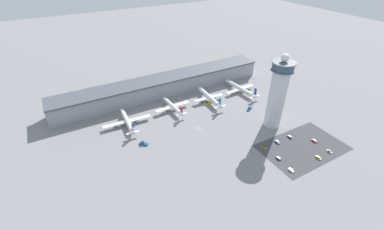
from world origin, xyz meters
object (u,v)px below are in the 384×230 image
Objects in this scene: airplane_gate_delta at (241,89)px; car_white_wagon at (329,151)px; airplane_gate_bravo at (173,106)px; airplane_gate_charlie at (209,97)px; car_red_hatchback at (314,141)px; car_yellow_taxi at (318,158)px; service_truck_fuel at (143,144)px; service_truck_water at (207,103)px; car_blue_compact at (264,147)px; car_maroon_suv at (291,170)px; service_truck_catering at (250,108)px; car_silver_sedan at (277,142)px; service_truck_baggage at (133,125)px; car_navy_sedan at (278,158)px; control_tower at (278,93)px; car_green_van at (290,137)px; airplane_gate_alpha at (127,121)px.

airplane_gate_delta is 105.05m from car_white_wagon.
airplane_gate_bravo is at bearing 125.31° from car_white_wagon.
car_red_hatchback is (38.52, -90.64, -4.12)m from airplane_gate_charlie.
car_white_wagon is (12.66, 0.48, 0.00)m from car_yellow_taxi.
service_truck_fuel is 78.94m from service_truck_water.
service_truck_water is 74.59m from car_blue_compact.
car_maroon_suv is 0.97× the size of car_blue_compact.
airplane_gate_bravo is 52.15m from service_truck_fuel.
car_blue_compact is (-25.55, -47.53, -0.30)m from service_truck_catering.
airplane_gate_charlie is 8.66× the size of car_red_hatchback.
car_blue_compact is at bearing 178.05° from car_silver_sedan.
service_truck_baggage is (-115.46, -4.31, -3.08)m from airplane_gate_delta.
airplane_gate_delta reaches higher than airplane_gate_bravo.
airplane_gate_charlie is at bearing 113.02° from car_red_hatchback.
car_blue_compact is at bearing -118.26° from service_truck_catering.
car_red_hatchback is at bearing 1.12° from car_navy_sedan.
car_red_hatchback is (12.92, -33.07, -29.62)m from control_tower.
car_white_wagon is (12.57, -46.61, -29.69)m from control_tower.
airplane_gate_charlie is 6.14m from service_truck_water.
car_yellow_taxi is at bearing -132.86° from car_red_hatchback.
airplane_gate_charlie reaches higher than airplane_gate_bravo.
car_navy_sedan is 14.07m from car_blue_compact.
car_silver_sedan is (-13.04, -20.20, -29.63)m from control_tower.
service_truck_baggage is at bearing 143.03° from car_red_hatchback.
airplane_gate_bravo is at bearing 129.18° from car_red_hatchback.
service_truck_fuel reaches higher than car_yellow_taxi.
car_navy_sedan reaches higher than car_yellow_taxi.
service_truck_water is 1.83× the size of car_navy_sedan.
car_maroon_suv is at bearing -119.73° from control_tower.
car_silver_sedan is at bearing -27.80° from service_truck_fuel.
control_tower is 61.09m from car_maroon_suv.
service_truck_water is at bearing 91.72° from car_maroon_suv.
service_truck_baggage is 1.76× the size of car_navy_sedan.
airplane_gate_charlie is (-25.59, 57.58, -25.50)m from control_tower.
service_truck_catering is 49.60m from car_silver_sedan.
airplane_gate_charlie is at bearing -178.80° from airplane_gate_delta.
car_maroon_suv is 29.42m from car_silver_sedan.
airplane_gate_delta is 91.51m from car_red_hatchback.
airplane_gate_charlie is 78.89m from car_silver_sedan.
service_truck_fuel is at bearing -179.88° from service_truck_catering.
service_truck_fuel is at bearing 141.83° from car_navy_sedan.
car_silver_sedan is at bearing -77.61° from service_truck_water.
service_truck_catering is 1.72× the size of car_red_hatchback.
car_maroon_suv is at bearing -161.34° from car_red_hatchback.
car_blue_compact is (-0.45, 14.06, 0.06)m from car_navy_sedan.
airplane_gate_charlie is at bearing 110.12° from car_white_wagon.
car_maroon_suv is at bearing -91.08° from car_blue_compact.
service_truck_baggage is 127.07m from car_green_van.
airplane_gate_alpha reaches higher than car_silver_sedan.
car_maroon_suv is at bearing 179.64° from car_white_wagon.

